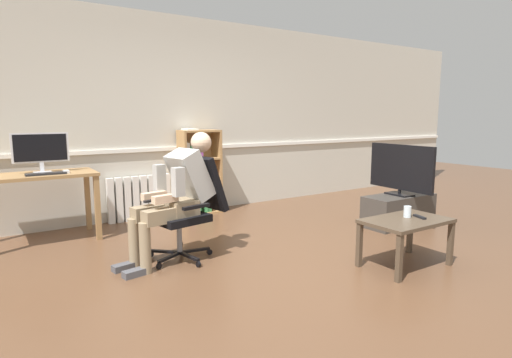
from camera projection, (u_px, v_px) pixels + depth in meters
The scene contains 15 objects.
ground_plane at pixel (294, 268), 3.78m from camera, with size 18.00×18.00×0.00m, color brown.
back_wall at pixel (176, 117), 5.77m from camera, with size 12.00×0.13×2.70m.
computer_desk at pixel (41, 185), 4.50m from camera, with size 1.12×0.59×0.76m.
imac_monitor at pixel (41, 149), 4.52m from camera, with size 0.57×0.14×0.43m.
keyboard at pixel (46, 174), 4.39m from camera, with size 0.39×0.12×0.02m, color black.
computer_mouse at pixel (66, 172), 4.51m from camera, with size 0.06×0.10×0.03m, color white.
bookshelf at pixel (198, 174), 5.83m from camera, with size 0.57×0.29×1.20m.
radiator at pixel (140, 198), 5.52m from camera, with size 0.83×0.08×0.59m.
office_chair at pixel (191, 204), 4.05m from camera, with size 0.77×0.63×0.98m.
person_seated at pixel (176, 193), 3.91m from camera, with size 1.02×0.48×1.22m.
tv_stand at pixel (399, 210), 5.26m from camera, with size 0.96×0.41×0.39m.
tv_screen at pixel (401, 169), 5.18m from camera, with size 0.22×0.95×0.63m.
coffee_table at pixel (406, 226), 3.79m from camera, with size 0.79×0.50×0.44m.
drinking_glass at pixel (407, 212), 3.85m from camera, with size 0.07×0.07×0.10m, color silver.
spare_remote at pixel (420, 217), 3.83m from camera, with size 0.04×0.15×0.02m, color black.
Camera 1 is at (-2.27, -2.83, 1.38)m, focal length 29.28 mm.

